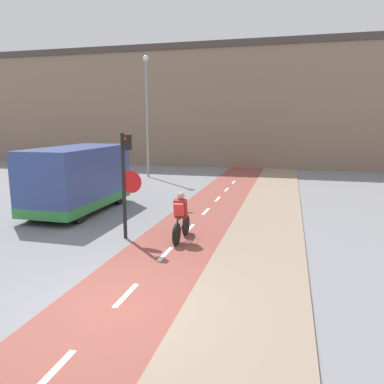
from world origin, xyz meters
TOP-DOWN VIEW (x-y plane):
  - ground_plane at (0.00, 0.00)m, footprint 120.00×120.00m
  - bike_lane at (0.00, 0.01)m, footprint 2.53×60.00m
  - sidewalk_strip at (2.46, 0.00)m, footprint 2.40×60.00m
  - building_row_background at (0.00, 25.16)m, footprint 60.00×5.20m
  - traffic_light_pole at (-1.57, 4.09)m, footprint 0.67×0.25m
  - street_lamp_far at (-5.69, 16.41)m, footprint 0.36×0.36m
  - cyclist_near at (0.06, 4.29)m, footprint 0.46×1.66m
  - van at (-4.91, 6.88)m, footprint 2.17×4.99m

SIDE VIEW (x-z plane):
  - ground_plane at x=0.00m, z-range 0.00..0.00m
  - bike_lane at x=0.00m, z-range 0.00..0.02m
  - sidewalk_strip at x=2.46m, z-range 0.00..0.05m
  - cyclist_near at x=0.06m, z-range -0.03..1.45m
  - van at x=-4.91m, z-range -0.02..2.53m
  - traffic_light_pole at x=-1.57m, z-range 0.38..3.58m
  - street_lamp_far at x=-5.69m, z-range 0.78..8.29m
  - building_row_background at x=0.00m, z-range 0.01..9.44m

